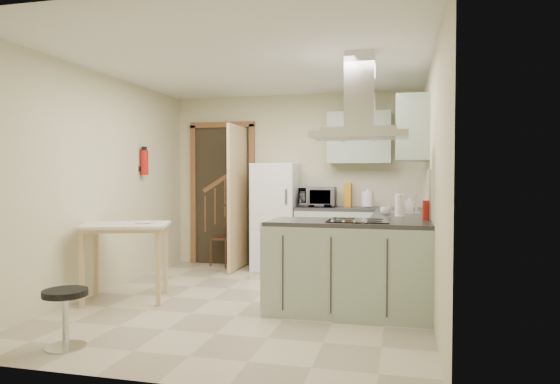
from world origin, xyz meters
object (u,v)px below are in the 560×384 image
(peninsula, at_px, (348,267))
(stool, at_px, (65,318))
(bentwood_chair, at_px, (225,238))
(fridge, at_px, (276,217))
(extractor_hood, at_px, (360,135))
(microwave, at_px, (318,197))
(drop_leaf_table, at_px, (126,262))

(peninsula, height_order, stool, peninsula)
(peninsula, relative_size, bentwood_chair, 1.89)
(fridge, height_order, bentwood_chair, fridge)
(extractor_hood, xyz_separation_m, bentwood_chair, (-2.14, 2.10, -1.31))
(fridge, relative_size, stool, 3.28)
(extractor_hood, bearing_deg, fridge, 123.79)
(bentwood_chair, bearing_deg, microwave, 18.75)
(fridge, height_order, extractor_hood, extractor_hood)
(fridge, bearing_deg, microwave, 2.74)
(peninsula, relative_size, stool, 3.39)
(drop_leaf_table, bearing_deg, extractor_hood, -17.71)
(extractor_hood, distance_m, stool, 3.00)
(stool, height_order, microwave, microwave)
(bentwood_chair, bearing_deg, drop_leaf_table, -76.14)
(stool, bearing_deg, peninsula, 36.02)
(peninsula, xyz_separation_m, bentwood_chair, (-2.04, 2.10, -0.04))
(fridge, distance_m, extractor_hood, 2.57)
(drop_leaf_table, height_order, stool, drop_leaf_table)
(bentwood_chair, xyz_separation_m, stool, (-0.00, -3.58, -0.18))
(extractor_hood, height_order, microwave, extractor_hood)
(fridge, xyz_separation_m, drop_leaf_table, (-1.14, -2.04, -0.34))
(drop_leaf_table, xyz_separation_m, stool, (0.33, -1.42, -0.18))
(drop_leaf_table, bearing_deg, bentwood_chair, 62.25)
(extractor_hood, xyz_separation_m, drop_leaf_table, (-2.47, -0.06, -1.31))
(microwave, bearing_deg, bentwood_chair, 173.73)
(fridge, xyz_separation_m, microwave, (0.59, 0.03, 0.29))
(drop_leaf_table, xyz_separation_m, microwave, (1.73, 2.07, 0.63))
(extractor_hood, height_order, drop_leaf_table, extractor_hood)
(extractor_hood, relative_size, microwave, 1.83)
(drop_leaf_table, bearing_deg, fridge, 41.70)
(bentwood_chair, height_order, microwave, microwave)
(fridge, relative_size, peninsula, 0.97)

